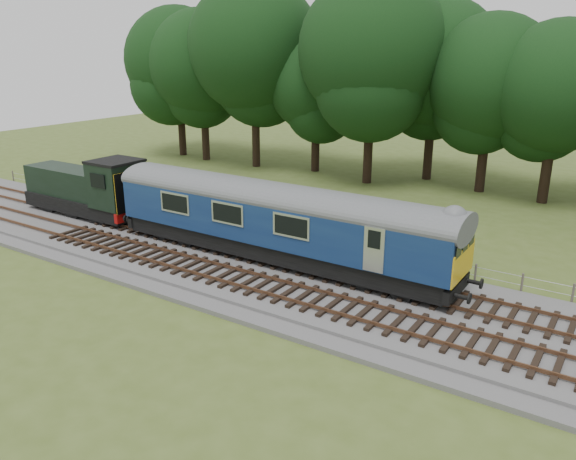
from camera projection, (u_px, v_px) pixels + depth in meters
The scene contains 9 objects.
ground at pixel (350, 299), 23.98m from camera, with size 120.00×120.00×0.00m, color #475920.
ballast at pixel (350, 296), 23.92m from camera, with size 70.00×7.00×0.35m, color #4C4C4F.
track_north at pixel (365, 280), 24.96m from camera, with size 67.20×2.40×0.21m.
track_south at pixel (332, 304), 22.58m from camera, with size 67.20×2.40×0.21m.
fence at pixel (392, 266), 27.55m from camera, with size 64.00×0.12×1.00m, color #6B6054, non-canonical shape.
tree_line at pixel (487, 192), 41.45m from camera, with size 70.00×8.00×18.00m, color black, non-canonical shape.
dmu_railcar at pixel (276, 215), 26.77m from camera, with size 18.05×2.86×3.88m.
shunter_loco at pixel (88, 189), 34.23m from camera, with size 8.92×2.60×3.38m.
worker at pixel (141, 216), 31.20m from camera, with size 0.69×0.45×1.88m, color orange.
Camera 1 is at (9.78, -19.72, 10.30)m, focal length 35.00 mm.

